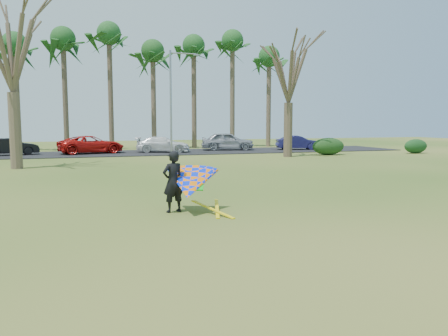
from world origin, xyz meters
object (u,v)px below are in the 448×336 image
object	(u,v)px
car_1	(11,147)
car_5	(298,143)
car_4	(227,141)
streetlight	(173,97)
car_2	(91,145)
bare_tree_left	(11,41)
kite_flyer	(188,183)
bare_tree_right	(289,67)
car_3	(163,144)

from	to	relation	value
car_1	car_5	size ratio (longest dim) A/B	1.01
car_4	streetlight	bearing A→B (deg)	138.03
streetlight	car_2	xyz separation A→B (m)	(-6.08, 3.18, -3.69)
car_5	bare_tree_left	bearing A→B (deg)	127.09
bare_tree_left	car_5	distance (m)	24.95
car_2	car_4	bearing A→B (deg)	-102.17
car_1	car_5	bearing A→B (deg)	-107.67
car_2	kite_flyer	xyz separation A→B (m)	(2.40, -24.59, 0.08)
bare_tree_right	car_1	xyz separation A→B (m)	(-19.80, 7.07, -5.86)
bare_tree_left	car_2	distance (m)	12.57
bare_tree_right	car_1	world-z (taller)	bare_tree_right
car_4	kite_flyer	xyz separation A→B (m)	(-9.36, -25.34, -0.01)
car_5	car_2	bearing A→B (deg)	101.86
car_5	car_4	bearing A→B (deg)	91.95
streetlight	car_4	distance (m)	7.79
car_3	car_5	bearing A→B (deg)	-76.36
car_3	bare_tree_left	bearing A→B (deg)	150.01
bare_tree_right	car_2	world-z (taller)	bare_tree_right
bare_tree_left	kite_flyer	size ratio (longest dim) A/B	4.06
car_5	kite_flyer	size ratio (longest dim) A/B	1.62
bare_tree_left	car_2	bearing A→B (deg)	68.15
car_1	car_2	size ratio (longest dim) A/B	0.77
car_1	car_5	distance (m)	23.97
car_1	car_2	world-z (taller)	car_2
bare_tree_left	bare_tree_right	distance (m)	18.25
bare_tree_right	car_1	size ratio (longest dim) A/B	2.35
bare_tree_left	car_4	bearing A→B (deg)	34.59
car_2	car_3	distance (m)	5.77
streetlight	kite_flyer	distance (m)	22.03
car_1	kite_flyer	size ratio (longest dim) A/B	1.64
car_3	streetlight	bearing A→B (deg)	-158.89
car_4	bare_tree_left	bearing A→B (deg)	138.00
bare_tree_right	car_2	bearing A→B (deg)	152.72
kite_flyer	car_3	bearing A→B (deg)	82.12
car_4	car_1	bearing A→B (deg)	106.19
bare_tree_left	car_1	distance (m)	11.97
car_5	car_1	bearing A→B (deg)	102.55
car_4	car_5	xyz separation A→B (m)	(6.32, -1.31, -0.17)
bare_tree_right	car_3	distance (m)	12.18
car_2	kite_flyer	size ratio (longest dim) A/B	2.14
car_1	car_3	xyz separation A→B (m)	(11.64, -0.18, 0.00)
bare_tree_right	streetlight	world-z (taller)	bare_tree_right
car_4	car_5	size ratio (longest dim) A/B	1.22
car_3	car_2	bearing A→B (deg)	101.99
car_2	kite_flyer	bearing A→B (deg)	169.77
bare_tree_right	car_5	world-z (taller)	bare_tree_right
car_1	kite_flyer	distance (m)	25.85
bare_tree_right	kite_flyer	xyz separation A→B (m)	(-11.52, -17.41, -5.71)
car_3	car_4	world-z (taller)	car_4
bare_tree_right	car_2	distance (m)	16.70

